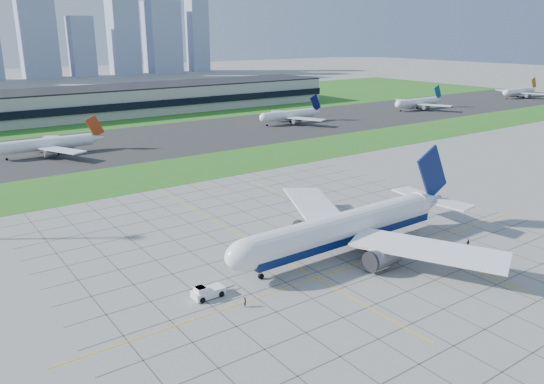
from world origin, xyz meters
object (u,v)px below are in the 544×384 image
object	(u,v)px
pushback_tug	(207,292)
crew_far	(468,244)
distant_jet_3	(418,102)
distant_jet_4	(520,91)
airliner	(346,228)
distant_jet_1	(49,144)
distant_jet_2	(290,115)
crew_near	(245,302)

from	to	relation	value
pushback_tug	crew_far	size ratio (longest dim) A/B	4.65
distant_jet_3	distant_jet_4	size ratio (longest dim) A/B	1.00
airliner	pushback_tug	world-z (taller)	airliner
distant_jet_1	distant_jet_4	bearing A→B (deg)	-0.31
distant_jet_2	distant_jet_4	distance (m)	205.27
pushback_tug	crew_far	bearing A→B (deg)	-13.68
airliner	crew_far	size ratio (longest dim) A/B	35.11
pushback_tug	distant_jet_3	bearing A→B (deg)	30.84
distant_jet_1	distant_jet_2	world-z (taller)	same
distant_jet_3	crew_near	bearing A→B (deg)	-146.63
distant_jet_4	pushback_tug	bearing A→B (deg)	-157.84
airliner	distant_jet_3	bearing A→B (deg)	35.11
distant_jet_2	distant_jet_3	distance (m)	96.03
airliner	distant_jet_2	size ratio (longest dim) A/B	1.53
pushback_tug	distant_jet_2	bearing A→B (deg)	47.30
crew_near	distant_jet_2	distance (m)	194.02
distant_jet_3	distant_jet_1	bearing A→B (deg)	-179.88
distant_jet_1	pushback_tug	bearing A→B (deg)	-92.70
airliner	distant_jet_4	xyz separation A→B (m)	(298.38, 134.77, -1.04)
crew_near	distant_jet_2	size ratio (longest dim) A/B	0.04
distant_jet_3	distant_jet_4	bearing A→B (deg)	-1.18
crew_near	crew_far	size ratio (longest dim) A/B	1.00
distant_jet_1	distant_jet_3	bearing A→B (deg)	0.12
crew_near	airliner	bearing A→B (deg)	-40.52
airliner	distant_jet_1	xyz separation A→B (m)	(-27.91, 136.56, -1.04)
distant_jet_2	distant_jet_3	xyz separation A→B (m)	(95.92, -4.51, 0.00)
crew_near	distant_jet_4	bearing A→B (deg)	-31.28
crew_far	distant_jet_1	size ratio (longest dim) A/B	0.04
distant_jet_4	crew_near	bearing A→B (deg)	-156.58
crew_far	distant_jet_1	xyz separation A→B (m)	(-51.91, 150.67, 3.56)
crew_near	crew_far	world-z (taller)	crew_near
crew_far	distant_jet_3	xyz separation A→B (m)	(165.15, 151.12, 3.56)
crew_far	distant_jet_4	distance (m)	312.19
distant_jet_4	airliner	bearing A→B (deg)	-155.69
pushback_tug	distant_jet_3	xyz separation A→B (m)	(223.53, 137.78, 3.42)
distant_jet_3	airliner	bearing A→B (deg)	-144.08
crew_far	distant_jet_3	world-z (taller)	distant_jet_3
airliner	crew_far	world-z (taller)	airliner
airliner	crew_far	distance (m)	28.21
crew_far	distant_jet_1	world-z (taller)	distant_jet_1
pushback_tug	distant_jet_4	size ratio (longest dim) A/B	0.20
crew_near	distant_jet_4	xyz separation A→B (m)	(329.06, 142.52, 3.56)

